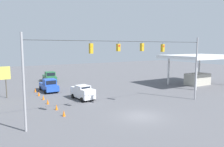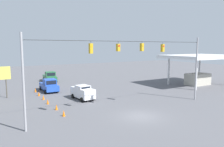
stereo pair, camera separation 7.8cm
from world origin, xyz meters
name	(u,v)px [view 1 (the left image)]	position (x,y,z in m)	size (l,w,h in m)	color
ground_plane	(141,116)	(0.00, 0.00, 0.00)	(140.00, 140.00, 0.00)	#56565B
overhead_signal_span	(130,64)	(0.02, -1.94, 5.50)	(22.58, 0.38, 8.59)	#939399
pickup_truck_blue_withflow_far	(49,86)	(4.77, -18.16, 0.98)	(2.27, 5.29, 2.12)	#234CB2
sedan_white_withflow_mid	(83,92)	(2.20, -10.19, 1.03)	(2.27, 4.30, 1.98)	silver
pickup_truck_green_withflow_deep	(50,77)	(1.81, -28.53, 0.98)	(2.62, 5.51, 2.12)	#236038
traffic_cone_nearest	(64,113)	(6.97, -4.26, 0.33)	(0.31, 0.31, 0.66)	orange
traffic_cone_second	(56,107)	(6.94, -6.98, 0.33)	(0.31, 0.31, 0.66)	orange
traffic_cone_third	(48,102)	(7.14, -10.09, 0.33)	(0.31, 0.31, 0.66)	orange
traffic_cone_fourth	(43,97)	(7.02, -12.81, 0.33)	(0.31, 0.31, 0.66)	orange
traffic_cone_fifth	(39,94)	(7.02, -15.57, 0.33)	(0.31, 0.31, 0.66)	orange
traffic_cone_farthest	(35,90)	(6.87, -18.62, 0.33)	(0.31, 0.31, 0.66)	orange
gas_station	(198,63)	(-21.56, -9.53, 4.21)	(13.23, 9.16, 5.77)	silver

